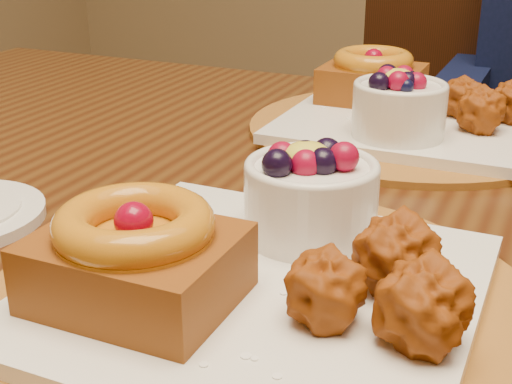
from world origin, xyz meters
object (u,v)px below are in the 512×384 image
Objects in this scene: place_setting_near at (257,265)px; chair_far at (460,191)px; dining_table at (350,269)px; place_setting_far at (406,109)px.

place_setting_near is 0.90m from chair_far.
chair_far is at bearing 88.81° from place_setting_near.
chair_far is at bearing 88.75° from dining_table.
chair_far reaches higher than dining_table.
place_setting_far is at bearing -92.33° from chair_far.
place_setting_near is at bearing -90.00° from place_setting_far.
chair_far reaches higher than place_setting_far.
place_setting_near is at bearing -91.16° from chair_far.
place_setting_far is (0.00, 0.43, -0.00)m from place_setting_near.
place_setting_near is (-0.00, -0.21, 0.11)m from dining_table.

